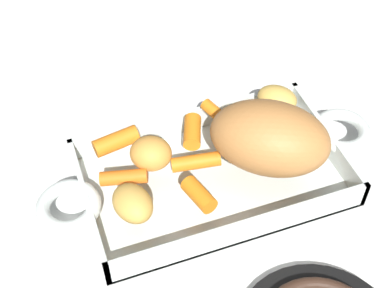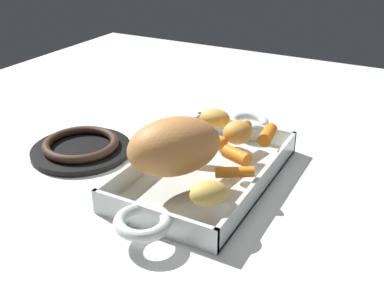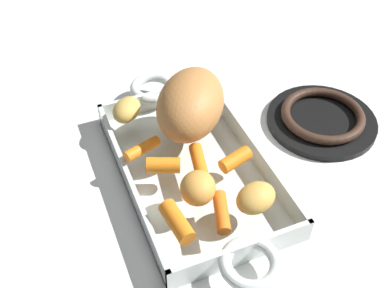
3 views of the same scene
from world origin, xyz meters
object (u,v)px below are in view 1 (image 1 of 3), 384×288
Objects in this scene: baby_carrot_southwest at (124,177)px; potato_golden_large at (133,203)px; roasting_dish at (213,175)px; baby_carrot_center_left at (116,141)px; pork_roast at (270,138)px; baby_carrot_northwest at (192,132)px; potato_golden_small at (277,98)px; baby_carrot_center_right at (220,116)px; baby_carrot_short at (199,195)px; potato_halved at (151,153)px; baby_carrot_long at (195,159)px.

potato_golden_large is at bearing 88.16° from baby_carrot_southwest.
potato_golden_large reaches higher than roasting_dish.
baby_carrot_center_left reaches higher than baby_carrot_southwest.
baby_carrot_northwest is (0.08, -0.07, -0.03)m from pork_roast.
potato_golden_large is at bearing 86.08° from baby_carrot_center_left.
potato_golden_large is 1.03× the size of potato_golden_small.
potato_golden_small reaches higher than baby_carrot_center_left.
baby_carrot_center_right is (-0.15, -0.00, -0.00)m from baby_carrot_center_left.
baby_carrot_short is 0.14m from baby_carrot_center_right.
baby_carrot_northwest is (-0.11, -0.04, 0.00)m from baby_carrot_southwest.
pork_roast is 2.52× the size of baby_carrot_center_right.
baby_carrot_northwest is at bearing 170.35° from baby_carrot_center_left.
potato_golden_small is at bearing -173.44° from baby_carrot_northwest.
potato_halved is (-0.04, 0.04, 0.01)m from baby_carrot_center_left.
baby_carrot_short reaches higher than roasting_dish.
baby_carrot_center_right is 0.12m from potato_halved.
baby_carrot_long is at bearing 46.74° from baby_carrot_center_right.
baby_carrot_center_right is (-0.04, -0.07, 0.04)m from roasting_dish.
pork_roast is at bearing 136.24° from baby_carrot_northwest.
baby_carrot_southwest is at bearing 84.40° from baby_carrot_center_left.
roasting_dish is 0.14m from potato_golden_small.
potato_golden_large is at bearing 24.14° from potato_golden_small.
baby_carrot_long is 0.11m from potato_golden_large.
potato_golden_small reaches higher than baby_carrot_center_right.
baby_carrot_center_right is at bearing -159.37° from baby_carrot_northwest.
baby_carrot_southwest is 0.11m from baby_carrot_northwest.
baby_carrot_short is (0.03, 0.10, -0.00)m from baby_carrot_northwest.
baby_carrot_center_right is (-0.07, -0.12, -0.00)m from baby_carrot_short.
roasting_dish is 0.07m from baby_carrot_short.
baby_carrot_southwest reaches higher than baby_carrot_center_right.
roasting_dish is at bearing 28.42° from potato_golden_small.
baby_carrot_short is 0.80× the size of baby_carrot_center_right.
potato_golden_small is (-0.24, -0.06, 0.01)m from baby_carrot_southwest.
pork_roast is 0.19m from baby_carrot_southwest.
baby_carrot_center_right is at bearing -71.88° from pork_roast.
baby_carrot_short reaches higher than baby_carrot_long.
baby_carrot_northwest is 0.05m from baby_carrot_center_right.
potato_golden_large reaches higher than baby_carrot_southwest.
pork_roast is at bearing 161.93° from potato_halved.
potato_halved is at bearing 11.96° from potato_golden_small.
potato_golden_large is at bearing -6.53° from baby_carrot_short.
baby_carrot_southwest is 0.16m from baby_carrot_center_right.
pork_roast is 2.56× the size of baby_carrot_southwest.
potato_golden_small is (-0.14, -0.06, 0.01)m from baby_carrot_long.
potato_golden_large reaches higher than baby_carrot_northwest.
roasting_dish is at bearing -127.24° from baby_carrot_short.
pork_roast reaches higher than potato_halved.
baby_carrot_center_right is 1.07× the size of potato_golden_small.
pork_roast is at bearing 170.86° from baby_carrot_southwest.
baby_carrot_southwest is 1.05× the size of potato_golden_small.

